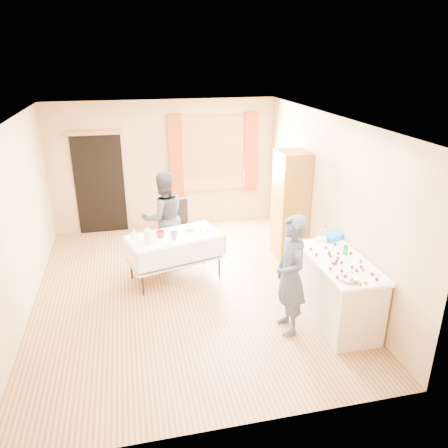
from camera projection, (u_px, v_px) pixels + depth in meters
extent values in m
cube|color=#9E7047|center=(186.00, 290.00, 6.80)|extent=(4.50, 5.50, 0.02)
cube|color=white|center=(180.00, 119.00, 5.83)|extent=(4.50, 5.50, 0.02)
cube|color=tan|center=(165.00, 166.00, 8.82)|extent=(4.50, 0.02, 2.60)
cube|color=tan|center=(226.00, 316.00, 3.81)|extent=(4.50, 0.02, 2.60)
cube|color=tan|center=(16.00, 224.00, 5.85)|extent=(0.02, 5.50, 2.60)
cube|color=tan|center=(328.00, 200.00, 6.78)|extent=(0.02, 5.50, 2.60)
cube|color=olive|center=(213.00, 154.00, 8.91)|extent=(1.32, 0.06, 1.52)
cube|color=white|center=(214.00, 154.00, 8.90)|extent=(1.20, 0.02, 1.40)
cube|color=maroon|center=(176.00, 156.00, 8.71)|extent=(0.28, 0.06, 1.65)
cube|color=maroon|center=(251.00, 153.00, 9.02)|extent=(0.28, 0.06, 1.65)
cube|color=black|center=(100.00, 184.00, 8.63)|extent=(0.95, 0.04, 2.00)
cube|color=olive|center=(94.00, 133.00, 8.23)|extent=(1.05, 0.06, 0.08)
cube|color=brown|center=(291.00, 205.00, 7.62)|extent=(0.50, 0.60, 1.90)
cube|color=beige|center=(337.00, 292.00, 5.89)|extent=(0.64, 1.42, 0.86)
cube|color=white|center=(340.00, 261.00, 5.72)|extent=(0.70, 1.47, 0.04)
cube|color=white|center=(174.00, 236.00, 6.90)|extent=(1.56, 1.06, 0.04)
cube|color=black|center=(182.00, 230.00, 7.96)|extent=(0.48, 0.48, 0.06)
cube|color=black|center=(177.00, 214.00, 8.01)|extent=(0.39, 0.13, 0.56)
imported|color=#283349|center=(291.00, 275.00, 5.54)|extent=(0.59, 0.39, 1.61)
imported|color=black|center=(164.00, 218.00, 7.47)|extent=(1.04, 0.94, 1.61)
cylinder|color=#0C7F25|center=(346.00, 250.00, 5.86)|extent=(0.07, 0.07, 0.12)
imported|color=white|center=(348.00, 279.00, 5.19)|extent=(0.31, 0.31, 0.05)
cube|color=white|center=(321.00, 240.00, 6.22)|extent=(0.18, 0.15, 0.08)
cube|color=blue|center=(332.00, 237.00, 6.34)|extent=(0.36, 0.31, 0.08)
cylinder|color=silver|center=(148.00, 237.00, 6.55)|extent=(0.15, 0.15, 0.22)
imported|color=#BB0A2C|center=(160.00, 234.00, 6.80)|extent=(0.22, 0.22, 0.10)
imported|color=red|center=(174.00, 235.00, 6.74)|extent=(0.24, 0.24, 0.12)
imported|color=white|center=(190.00, 228.00, 7.09)|extent=(0.32, 0.32, 0.05)
cube|color=white|center=(206.00, 231.00, 7.03)|extent=(0.28, 0.20, 0.02)
imported|color=white|center=(134.00, 234.00, 6.75)|extent=(0.12, 0.12, 0.15)
sphere|color=#3F2314|center=(360.00, 284.00, 5.08)|extent=(0.04, 0.04, 0.04)
sphere|color=black|center=(342.00, 271.00, 5.39)|extent=(0.04, 0.04, 0.04)
sphere|color=black|center=(351.00, 253.00, 5.86)|extent=(0.04, 0.04, 0.04)
sphere|color=black|center=(352.00, 274.00, 5.32)|extent=(0.04, 0.04, 0.04)
sphere|color=black|center=(361.00, 267.00, 5.49)|extent=(0.04, 0.04, 0.04)
sphere|color=black|center=(330.00, 269.00, 5.45)|extent=(0.04, 0.04, 0.04)
sphere|color=#3F2314|center=(366.00, 283.00, 5.11)|extent=(0.04, 0.04, 0.04)
sphere|color=black|center=(372.00, 274.00, 5.31)|extent=(0.04, 0.04, 0.04)
sphere|color=black|center=(335.00, 264.00, 5.57)|extent=(0.04, 0.04, 0.04)
sphere|color=black|center=(351.00, 281.00, 5.16)|extent=(0.04, 0.04, 0.04)
sphere|color=black|center=(352.00, 267.00, 5.48)|extent=(0.04, 0.04, 0.04)
sphere|color=black|center=(335.00, 244.00, 6.12)|extent=(0.04, 0.04, 0.04)
sphere|color=#3F2314|center=(361.00, 261.00, 5.64)|extent=(0.04, 0.04, 0.04)
sphere|color=black|center=(357.00, 270.00, 5.40)|extent=(0.04, 0.04, 0.04)
sphere|color=black|center=(337.00, 277.00, 5.24)|extent=(0.04, 0.04, 0.04)
sphere|color=black|center=(377.00, 279.00, 5.19)|extent=(0.04, 0.04, 0.04)
sphere|color=black|center=(311.00, 249.00, 5.98)|extent=(0.04, 0.04, 0.04)
sphere|color=black|center=(345.00, 276.00, 5.26)|extent=(0.04, 0.04, 0.04)
sphere|color=#3F2314|center=(363.00, 269.00, 5.43)|extent=(0.04, 0.04, 0.04)
sphere|color=black|center=(316.00, 255.00, 5.82)|extent=(0.04, 0.04, 0.04)
sphere|color=black|center=(345.00, 249.00, 5.97)|extent=(0.04, 0.04, 0.04)
sphere|color=black|center=(342.00, 262.00, 5.60)|extent=(0.04, 0.04, 0.04)
sphere|color=black|center=(330.00, 256.00, 5.78)|extent=(0.04, 0.04, 0.04)
sphere|color=black|center=(338.00, 258.00, 5.73)|extent=(0.04, 0.04, 0.04)
sphere|color=#3F2314|center=(356.00, 282.00, 5.12)|extent=(0.04, 0.04, 0.04)
sphere|color=black|center=(337.00, 261.00, 5.64)|extent=(0.04, 0.04, 0.04)
sphere|color=black|center=(338.00, 253.00, 5.86)|extent=(0.04, 0.04, 0.04)
sphere|color=black|center=(329.00, 254.00, 5.84)|extent=(0.04, 0.04, 0.04)
sphere|color=black|center=(329.00, 252.00, 5.88)|extent=(0.04, 0.04, 0.04)
sphere|color=black|center=(333.00, 263.00, 5.59)|extent=(0.04, 0.04, 0.04)
sphere|color=#3F2314|center=(352.00, 280.00, 5.18)|extent=(0.04, 0.04, 0.04)
sphere|color=black|center=(326.00, 247.00, 6.03)|extent=(0.04, 0.04, 0.04)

